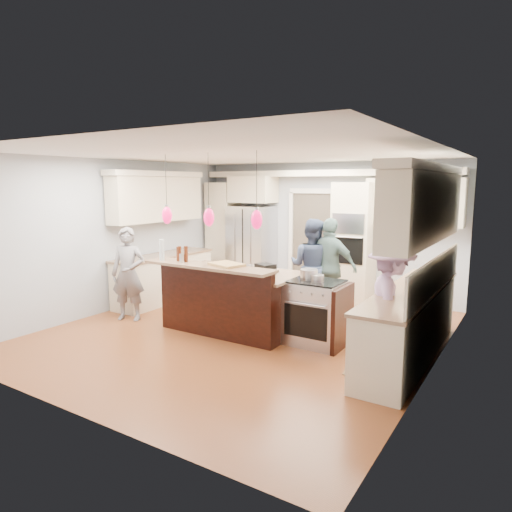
{
  "coord_description": "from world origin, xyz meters",
  "views": [
    {
      "loc": [
        3.75,
        -5.64,
        2.26
      ],
      "look_at": [
        0.0,
        0.35,
        1.15
      ],
      "focal_mm": 32.0,
      "sensor_mm": 36.0,
      "label": 1
    }
  ],
  "objects_px": {
    "refrigerator": "(252,248)",
    "person_far_left": "(312,266)",
    "kitchen_island": "(233,299)",
    "island_range": "(317,313)",
    "person_bar_end": "(128,274)"
  },
  "relations": [
    {
      "from": "kitchen_island",
      "to": "person_bar_end",
      "type": "bearing_deg",
      "value": -163.57
    },
    {
      "from": "refrigerator",
      "to": "island_range",
      "type": "distance_m",
      "value": 3.71
    },
    {
      "from": "refrigerator",
      "to": "person_far_left",
      "type": "xyz_separation_m",
      "value": [
        1.95,
        -1.08,
        -0.06
      ]
    },
    {
      "from": "refrigerator",
      "to": "person_bar_end",
      "type": "bearing_deg",
      "value": -98.59
    },
    {
      "from": "kitchen_island",
      "to": "person_bar_end",
      "type": "distance_m",
      "value": 1.87
    },
    {
      "from": "refrigerator",
      "to": "island_range",
      "type": "relative_size",
      "value": 1.96
    },
    {
      "from": "kitchen_island",
      "to": "island_range",
      "type": "bearing_deg",
      "value": 3.11
    },
    {
      "from": "refrigerator",
      "to": "person_far_left",
      "type": "relative_size",
      "value": 1.07
    },
    {
      "from": "person_bar_end",
      "to": "person_far_left",
      "type": "relative_size",
      "value": 0.94
    },
    {
      "from": "island_range",
      "to": "kitchen_island",
      "type": "bearing_deg",
      "value": -176.89
    },
    {
      "from": "refrigerator",
      "to": "kitchen_island",
      "type": "xyz_separation_m",
      "value": [
        1.3,
        -2.57,
        -0.42
      ]
    },
    {
      "from": "island_range",
      "to": "person_far_left",
      "type": "xyz_separation_m",
      "value": [
        -0.76,
        1.41,
        0.38
      ]
    },
    {
      "from": "person_bar_end",
      "to": "refrigerator",
      "type": "bearing_deg",
      "value": 57.83
    },
    {
      "from": "kitchen_island",
      "to": "island_range",
      "type": "relative_size",
      "value": 2.28
    },
    {
      "from": "refrigerator",
      "to": "person_bar_end",
      "type": "xyz_separation_m",
      "value": [
        -0.47,
        -3.09,
        -0.12
      ]
    }
  ]
}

